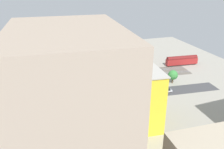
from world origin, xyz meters
TOP-DOWN VIEW (x-y plane):
  - ground_plane at (0.00, 0.00)m, footprint 181.40×181.40m
  - rail_bed at (0.00, -21.56)m, footprint 114.11×22.75m
  - street_asphalt at (0.00, 2.28)m, footprint 113.73×17.93m
  - track_rails at (0.00, -21.56)m, footprint 113.03×16.35m
  - platform_canopy_near at (12.91, -14.39)m, footprint 51.65×9.00m
  - locomotive at (-31.91, -24.47)m, footprint 14.59×3.53m
  - passenger_coach at (-57.71, -24.47)m, footprint 20.11×4.52m
  - parked_car_0 at (-30.84, 5.71)m, footprint 4.35×2.18m
  - parked_car_1 at (-23.80, 5.94)m, footprint 4.61×2.00m
  - parked_car_2 at (-17.13, 5.67)m, footprint 4.55×2.11m
  - parked_car_3 at (-9.74, 6.24)m, footprint 4.62×2.29m
  - parked_car_4 at (-2.72, 5.13)m, footprint 4.56×2.39m
  - parked_car_5 at (3.92, 5.49)m, footprint 4.26×2.13m
  - construction_building at (2.02, 22.84)m, footprint 33.64×23.04m
  - construction_roof_slab at (2.02, 22.84)m, footprint 34.28×23.69m
  - tower_crane at (25.27, 18.95)m, footprint 19.20×20.88m
  - box_truck_0 at (-1.77, 5.78)m, footprint 9.37×3.29m
  - street_tree_0 at (-38.39, -2.63)m, footprint 4.92×4.92m
  - street_tree_1 at (30.02, -3.29)m, footprint 4.14×4.14m
  - street_tree_2 at (19.89, -3.21)m, footprint 5.42×5.42m
  - traffic_light at (24.15, -2.34)m, footprint 0.50×0.36m

SIDE VIEW (x-z plane):
  - ground_plane at x=0.00m, z-range 0.00..0.00m
  - rail_bed at x=0.00m, z-range 0.00..0.01m
  - street_asphalt at x=0.00m, z-range 0.00..0.01m
  - track_rails at x=0.00m, z-range 0.12..0.24m
  - parked_car_0 at x=-30.84m, z-range -0.09..1.52m
  - parked_car_5 at x=3.92m, z-range -0.10..1.58m
  - parked_car_3 at x=-9.74m, z-range -0.08..1.57m
  - parked_car_2 at x=-17.13m, z-range -0.08..1.59m
  - parked_car_4 at x=-2.72m, z-range -0.09..1.65m
  - parked_car_1 at x=-23.80m, z-range -0.11..1.73m
  - box_truck_0 at x=-1.77m, z-range 0.00..3.19m
  - locomotive at x=-31.91m, z-range -0.72..4.10m
  - passenger_coach at x=-57.71m, z-range 0.15..6.03m
  - platform_canopy_near at x=12.91m, z-range 1.84..5.97m
  - street_tree_1 at x=30.02m, z-range 1.03..7.32m
  - traffic_light at x=24.15m, z-range 1.05..7.47m
  - street_tree_0 at x=-38.39m, z-range 0.98..7.92m
  - street_tree_2 at x=19.89m, z-range 0.91..8.17m
  - construction_building at x=2.02m, z-range 0.00..21.10m
  - tower_crane at x=25.27m, z-range 3.11..34.23m
  - construction_roof_slab at x=2.02m, z-range 21.10..21.50m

